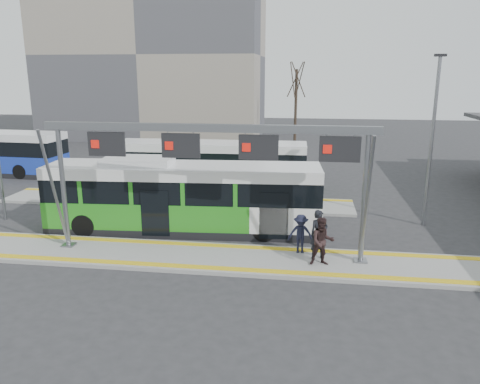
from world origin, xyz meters
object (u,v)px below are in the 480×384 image
object	(u,v)px
hero_bus	(183,198)
passenger_b	(322,241)
passenger_c	(301,234)
gantry	(210,152)
passenger_a	(319,235)

from	to	relation	value
hero_bus	passenger_b	bearing A→B (deg)	-33.32
passenger_b	passenger_c	distance (m)	1.40
gantry	passenger_c	distance (m)	4.90
hero_bus	gantry	bearing A→B (deg)	-61.34
passenger_a	passenger_b	distance (m)	0.63
gantry	hero_bus	size ratio (longest dim) A/B	1.02
hero_bus	passenger_a	size ratio (longest dim) A/B	6.49
hero_bus	passenger_c	size ratio (longest dim) A/B	7.94
gantry	passenger_c	size ratio (longest dim) A/B	8.14
passenger_b	hero_bus	bearing A→B (deg)	140.91
hero_bus	passenger_c	distance (m)	6.04
gantry	passenger_c	xyz separation A→B (m)	(3.52, 0.63, -3.35)
hero_bus	passenger_b	xyz separation A→B (m)	(6.30, -3.58, -0.50)
hero_bus	passenger_a	xyz separation A→B (m)	(6.18, -2.97, -0.45)
passenger_c	hero_bus	bearing A→B (deg)	151.00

